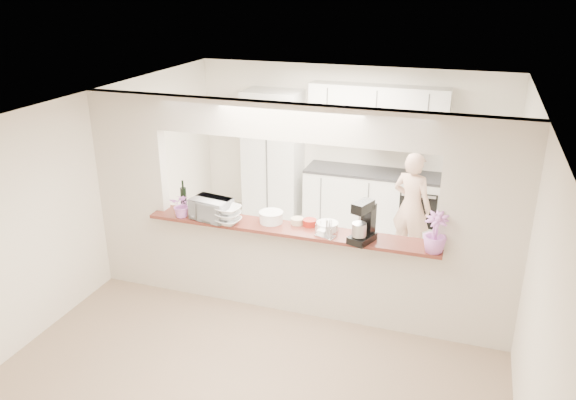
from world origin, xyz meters
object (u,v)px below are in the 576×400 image
at_px(toaster_oven, 211,209).
at_px(stand_mixer, 363,223).
at_px(refrigerator, 480,189).
at_px(person, 411,207).

relative_size(toaster_oven, stand_mixer, 0.98).
xyz_separation_m(refrigerator, person, (-0.89, -0.85, -0.07)).
distance_m(refrigerator, person, 1.23).
height_order(refrigerator, person, refrigerator).
distance_m(stand_mixer, person, 2.02).
bearing_deg(person, toaster_oven, 63.77).
xyz_separation_m(toaster_oven, stand_mixer, (1.81, -0.04, 0.08)).
height_order(refrigerator, stand_mixer, refrigerator).
xyz_separation_m(refrigerator, toaster_oven, (-3.00, -2.75, 0.37)).
bearing_deg(refrigerator, stand_mixer, -113.21).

